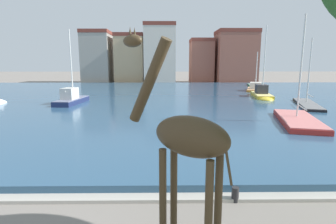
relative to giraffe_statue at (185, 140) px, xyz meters
The scene contains 15 objects.
harbor_water 27.53m from the giraffe_statue, 91.52° to the left, with size 85.57×49.79×0.38m, color #2D5170.
quay_edge_coping 3.58m from the giraffe_statue, 107.93° to the left, with size 85.57×0.50×0.12m, color #ADA89E.
giraffe_statue is the anchor object (origin of this frame).
sailboat_red 15.81m from the giraffe_statue, 54.49° to the left, with size 4.13×8.14×7.78m.
sailboat_yellow 28.94m from the giraffe_statue, 66.22° to the left, with size 3.01×7.00×8.95m.
sailboat_navy 24.17m from the giraffe_statue, 114.83° to the left, with size 2.18×6.26×7.92m.
sailboat_green 45.01m from the giraffe_statue, 68.91° to the left, with size 3.80×7.83×6.53m.
sailboat_black 25.03m from the giraffe_statue, 55.80° to the left, with size 4.32×9.15×6.97m.
sailboat_orange 37.40m from the giraffe_statue, 68.57° to the left, with size 4.29×6.95×6.24m.
mooring_bollard 3.75m from the giraffe_statue, 48.71° to the left, with size 0.24×0.24×0.50m, color #232326.
townhouse_wide_warehouse 59.89m from the giraffe_statue, 105.65° to the left, with size 6.36×8.15×11.92m.
townhouse_narrow_midrow 58.21m from the giraffe_statue, 98.47° to the left, with size 6.66×6.88×11.27m.
townhouse_corner_house 54.92m from the giraffe_statue, 91.57° to the left, with size 7.07×5.54×13.28m.
townhouse_end_terrace 58.86m from the giraffe_statue, 81.82° to the left, with size 5.42×6.45×10.22m.
townhouse_tall_gabled 58.97m from the giraffe_statue, 74.14° to the left, with size 9.05×7.82×12.01m.
Camera 1 is at (0.26, -1.74, 4.48)m, focal length 28.20 mm.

